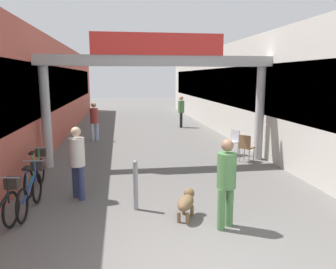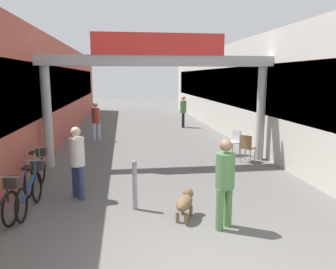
{
  "view_description": "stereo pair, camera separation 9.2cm",
  "coord_description": "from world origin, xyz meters",
  "px_view_note": "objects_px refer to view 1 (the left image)",
  "views": [
    {
      "loc": [
        -1.16,
        -3.89,
        2.71
      ],
      "look_at": [
        0.0,
        4.02,
        1.3
      ],
      "focal_mm": 35.0,
      "sensor_mm": 36.0,
      "label": 1
    },
    {
      "loc": [
        -1.07,
        -3.9,
        2.71
      ],
      "look_at": [
        0.0,
        4.02,
        1.3
      ],
      "focal_mm": 35.0,
      "sensor_mm": 36.0,
      "label": 2
    }
  ],
  "objects_px": {
    "pedestrian_elderly_walking": "(181,109)",
    "cafe_chair_wood_nearer": "(246,146)",
    "bicycle_black_nearest": "(0,213)",
    "cafe_chair_aluminium_farther": "(233,140)",
    "pedestrian_with_dog": "(226,178)",
    "bicycle_green_third": "(36,171)",
    "pedestrian_carrying_crate": "(94,119)",
    "dog_on_leash": "(186,202)",
    "bollard_post_metal": "(136,185)",
    "bicycle_blue_second": "(31,190)",
    "pedestrian_companion": "(77,158)"
  },
  "relations": [
    {
      "from": "bicycle_blue_second",
      "to": "bicycle_green_third",
      "type": "distance_m",
      "value": 1.36
    },
    {
      "from": "pedestrian_with_dog",
      "to": "dog_on_leash",
      "type": "distance_m",
      "value": 1.01
    },
    {
      "from": "dog_on_leash",
      "to": "pedestrian_elderly_walking",
      "type": "bearing_deg",
      "value": 79.86
    },
    {
      "from": "pedestrian_elderly_walking",
      "to": "bicycle_blue_second",
      "type": "distance_m",
      "value": 11.79
    },
    {
      "from": "pedestrian_with_dog",
      "to": "bicycle_green_third",
      "type": "bearing_deg",
      "value": 145.29
    },
    {
      "from": "pedestrian_elderly_walking",
      "to": "bicycle_blue_second",
      "type": "bearing_deg",
      "value": -115.72
    },
    {
      "from": "pedestrian_elderly_walking",
      "to": "bollard_post_metal",
      "type": "xyz_separation_m",
      "value": [
        -3.0,
        -10.91,
        -0.44
      ]
    },
    {
      "from": "pedestrian_companion",
      "to": "pedestrian_elderly_walking",
      "type": "bearing_deg",
      "value": 67.22
    },
    {
      "from": "pedestrian_with_dog",
      "to": "cafe_chair_wood_nearer",
      "type": "bearing_deg",
      "value": 64.3
    },
    {
      "from": "bicycle_black_nearest",
      "to": "bollard_post_metal",
      "type": "bearing_deg",
      "value": 20.47
    },
    {
      "from": "pedestrian_companion",
      "to": "bicycle_green_third",
      "type": "height_order",
      "value": "pedestrian_companion"
    },
    {
      "from": "bicycle_blue_second",
      "to": "cafe_chair_wood_nearer",
      "type": "xyz_separation_m",
      "value": [
        5.79,
        3.04,
        0.1
      ]
    },
    {
      "from": "pedestrian_with_dog",
      "to": "bicycle_green_third",
      "type": "xyz_separation_m",
      "value": [
        -3.91,
        2.7,
        -0.5
      ]
    },
    {
      "from": "pedestrian_carrying_crate",
      "to": "bicycle_green_third",
      "type": "height_order",
      "value": "pedestrian_carrying_crate"
    },
    {
      "from": "bollard_post_metal",
      "to": "bicycle_green_third",
      "type": "bearing_deg",
      "value": 145.03
    },
    {
      "from": "bicycle_green_third",
      "to": "bollard_post_metal",
      "type": "relative_size",
      "value": 1.61
    },
    {
      "from": "pedestrian_elderly_walking",
      "to": "bicycle_black_nearest",
      "type": "xyz_separation_m",
      "value": [
        -5.33,
        -11.78,
        -0.54
      ]
    },
    {
      "from": "pedestrian_elderly_walking",
      "to": "bicycle_black_nearest",
      "type": "distance_m",
      "value": 12.94
    },
    {
      "from": "pedestrian_elderly_walking",
      "to": "cafe_chair_wood_nearer",
      "type": "height_order",
      "value": "pedestrian_elderly_walking"
    },
    {
      "from": "pedestrian_elderly_walking",
      "to": "pedestrian_carrying_crate",
      "type": "bearing_deg",
      "value": -143.94
    },
    {
      "from": "pedestrian_with_dog",
      "to": "pedestrian_elderly_walking",
      "type": "xyz_separation_m",
      "value": [
        1.44,
        11.98,
        0.04
      ]
    },
    {
      "from": "pedestrian_elderly_walking",
      "to": "bicycle_blue_second",
      "type": "height_order",
      "value": "pedestrian_elderly_walking"
    },
    {
      "from": "cafe_chair_wood_nearer",
      "to": "cafe_chair_aluminium_farther",
      "type": "height_order",
      "value": "same"
    },
    {
      "from": "pedestrian_carrying_crate",
      "to": "pedestrian_with_dog",
      "type": "bearing_deg",
      "value": -71.51
    },
    {
      "from": "pedestrian_companion",
      "to": "bollard_post_metal",
      "type": "relative_size",
      "value": 1.56
    },
    {
      "from": "pedestrian_companion",
      "to": "pedestrian_carrying_crate",
      "type": "relative_size",
      "value": 1.0
    },
    {
      "from": "bicycle_blue_second",
      "to": "bollard_post_metal",
      "type": "xyz_separation_m",
      "value": [
        2.12,
        -0.3,
        0.1
      ]
    },
    {
      "from": "pedestrian_elderly_walking",
      "to": "bicycle_green_third",
      "type": "distance_m",
      "value": 10.71
    },
    {
      "from": "pedestrian_carrying_crate",
      "to": "bollard_post_metal",
      "type": "height_order",
      "value": "pedestrian_carrying_crate"
    },
    {
      "from": "pedestrian_elderly_walking",
      "to": "bicycle_blue_second",
      "type": "xyz_separation_m",
      "value": [
        -5.11,
        -10.61,
        -0.54
      ]
    },
    {
      "from": "dog_on_leash",
      "to": "cafe_chair_wood_nearer",
      "type": "relative_size",
      "value": 0.84
    },
    {
      "from": "pedestrian_companion",
      "to": "bicycle_green_third",
      "type": "distance_m",
      "value": 1.46
    },
    {
      "from": "bicycle_blue_second",
      "to": "pedestrian_with_dog",
      "type": "bearing_deg",
      "value": -20.34
    },
    {
      "from": "bollard_post_metal",
      "to": "cafe_chair_wood_nearer",
      "type": "distance_m",
      "value": 4.96
    },
    {
      "from": "pedestrian_carrying_crate",
      "to": "cafe_chair_aluminium_farther",
      "type": "xyz_separation_m",
      "value": [
        4.99,
        -3.38,
        -0.4
      ]
    },
    {
      "from": "bicycle_blue_second",
      "to": "cafe_chair_wood_nearer",
      "type": "height_order",
      "value": "bicycle_blue_second"
    },
    {
      "from": "pedestrian_companion",
      "to": "pedestrian_elderly_walking",
      "type": "xyz_separation_m",
      "value": [
        4.24,
        10.1,
        0.04
      ]
    },
    {
      "from": "bicycle_blue_second",
      "to": "bollard_post_metal",
      "type": "height_order",
      "value": "bollard_post_metal"
    },
    {
      "from": "bicycle_blue_second",
      "to": "dog_on_leash",
      "type": "bearing_deg",
      "value": -15.47
    },
    {
      "from": "pedestrian_carrying_crate",
      "to": "dog_on_leash",
      "type": "relative_size",
      "value": 2.2
    },
    {
      "from": "cafe_chair_wood_nearer",
      "to": "pedestrian_carrying_crate",
      "type": "bearing_deg",
      "value": 139.03
    },
    {
      "from": "pedestrian_elderly_walking",
      "to": "bicycle_green_third",
      "type": "height_order",
      "value": "pedestrian_elderly_walking"
    },
    {
      "from": "bicycle_green_third",
      "to": "pedestrian_with_dog",
      "type": "bearing_deg",
      "value": -34.71
    },
    {
      "from": "pedestrian_with_dog",
      "to": "pedestrian_carrying_crate",
      "type": "height_order",
      "value": "pedestrian_carrying_crate"
    },
    {
      "from": "bicycle_green_third",
      "to": "dog_on_leash",
      "type": "bearing_deg",
      "value": -33.64
    },
    {
      "from": "pedestrian_companion",
      "to": "pedestrian_elderly_walking",
      "type": "height_order",
      "value": "pedestrian_elderly_walking"
    },
    {
      "from": "bicycle_black_nearest",
      "to": "cafe_chair_aluminium_farther",
      "type": "bearing_deg",
      "value": 41.25
    },
    {
      "from": "pedestrian_with_dog",
      "to": "pedestrian_companion",
      "type": "relative_size",
      "value": 1.0
    },
    {
      "from": "pedestrian_carrying_crate",
      "to": "bicycle_black_nearest",
      "type": "distance_m",
      "value": 8.66
    },
    {
      "from": "pedestrian_elderly_walking",
      "to": "bollard_post_metal",
      "type": "height_order",
      "value": "pedestrian_elderly_walking"
    }
  ]
}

